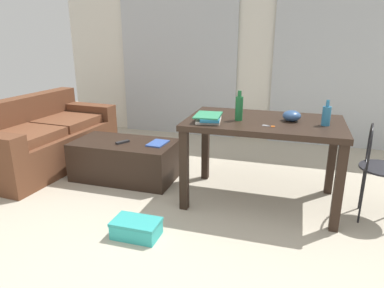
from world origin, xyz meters
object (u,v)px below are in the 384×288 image
coffee_table (125,160)px  shoebox (136,228)px  couch (43,140)px  wire_chair (377,160)px  craft_table (264,132)px  tv_remote_primary (123,142)px  scissors (270,126)px  book_stack (209,118)px  bowl (292,116)px  bottle_near (239,108)px  magazine (158,143)px  bottle_far (326,115)px

coffee_table → shoebox: 1.19m
couch → wire_chair: size_ratio=2.16×
craft_table → tv_remote_primary: bearing=177.5°
coffee_table → scissors: size_ratio=10.14×
book_stack → tv_remote_primary: size_ratio=2.19×
coffee_table → bowl: bearing=-2.6°
bottle_near → scissors: (0.28, -0.13, -0.11)m
coffee_table → craft_table: bearing=-4.3°
bottle_near → book_stack: 0.27m
scissors → coffee_table: bearing=168.2°
shoebox → bottle_near: bearing=53.2°
couch → bottle_near: 2.43m
bottle_near → shoebox: size_ratio=0.72×
bottle_near → magazine: bottle_near is taller
coffee_table → book_stack: 1.20m
tv_remote_primary → magazine: tv_remote_primary is taller
couch → craft_table: size_ratio=1.31×
couch → bowl: bearing=-3.4°
wire_chair → tv_remote_primary: 2.36m
coffee_table → bowl: (1.67, -0.08, 0.61)m
wire_chair → bowl: size_ratio=5.27×
coffee_table → magazine: 0.43m
coffee_table → magazine: magazine is taller
coffee_table → bottle_near: size_ratio=4.14×
bowl → shoebox: bearing=-138.7°
couch → wire_chair: (3.48, -0.25, 0.21)m
craft_table → bottle_near: bearing=-161.6°
scissors → magazine: bearing=163.0°
magazine → bottle_near: bearing=-10.3°
wire_chair → bottle_near: (-1.14, -0.02, 0.37)m
bottle_near → shoebox: (-0.62, -0.83, -0.81)m
tv_remote_primary → shoebox: 1.19m
couch → bottle_far: size_ratio=8.39×
wire_chair → scissors: (-0.85, -0.15, 0.26)m
craft_table → bottle_near: size_ratio=5.21×
bottle_far → tv_remote_primary: bottle_far is taller
couch → bottle_far: 3.11m
bottle_near → book_stack: bearing=-153.5°
bottle_far → bottle_near: bearing=-177.3°
scissors → book_stack: bearing=178.1°
scissors → tv_remote_primary: size_ratio=0.71×
book_stack → bowl: bearing=18.1°
tv_remote_primary → magazine: size_ratio=0.60×
wire_chair → book_stack: book_stack is taller
craft_table → bottle_near: (-0.22, -0.07, 0.22)m
shoebox → book_stack: bearing=61.6°
scissors → magazine: (-1.14, 0.35, -0.36)m
book_stack → magazine: (-0.63, 0.33, -0.39)m
couch → tv_remote_primary: couch is taller
couch → coffee_table: size_ratio=1.65×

